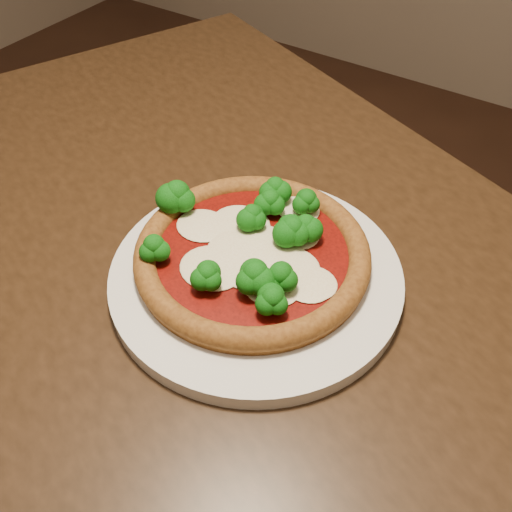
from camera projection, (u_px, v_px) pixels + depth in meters
The scene contains 4 objects.
floor at pixel (160, 495), 1.22m from camera, with size 4.00×4.00×0.00m, color black.
dining_table at pixel (236, 338), 0.71m from camera, with size 1.49×1.23×0.75m.
plate at pixel (256, 275), 0.64m from camera, with size 0.33×0.33×0.02m, color silver.
pizza at pixel (252, 250), 0.63m from camera, with size 0.27×0.26×0.06m.
Camera 1 is at (0.44, -0.30, 1.23)m, focal length 40.00 mm.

